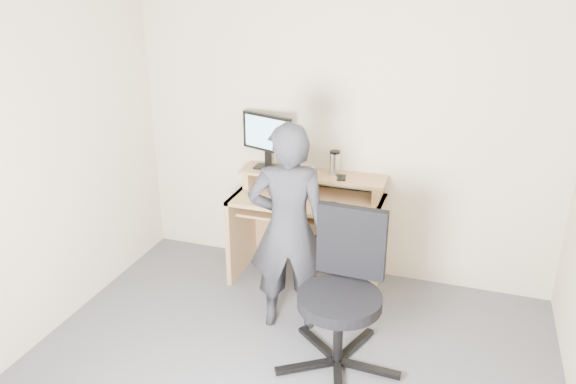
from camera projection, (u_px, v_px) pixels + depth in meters
The scene contains 12 objects.
back_wall at pixel (342, 130), 4.52m from camera, with size 3.50×0.02×2.50m, color beige.
desk at pixel (310, 217), 4.64m from camera, with size 1.20×0.60×0.91m.
monitor at pixel (267, 136), 4.58m from camera, with size 0.47×0.19×0.46m.
external_drive at pixel (295, 160), 4.57m from camera, with size 0.07×0.13×0.20m, color black.
travel_mug at pixel (335, 164), 4.50m from camera, with size 0.08×0.08×0.18m, color silver.
smartphone at pixel (341, 178), 4.46m from camera, with size 0.07×0.13×0.01m, color black.
charger at pixel (284, 170), 4.58m from camera, with size 0.04×0.04×0.04m, color black.
headphones at pixel (305, 169), 4.64m from camera, with size 0.16×0.16×0.02m, color silver.
keyboard at pixel (303, 212), 4.45m from camera, with size 0.46×0.18×0.03m, color black.
mouse at pixel (333, 204), 4.34m from camera, with size 0.10×0.06×0.04m, color black.
office_chair at pixel (343, 287), 3.60m from camera, with size 0.79×0.82×1.03m.
person at pixel (288, 229), 3.92m from camera, with size 0.56×0.37×1.54m, color black.
Camera 1 is at (0.97, -2.54, 2.47)m, focal length 35.00 mm.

